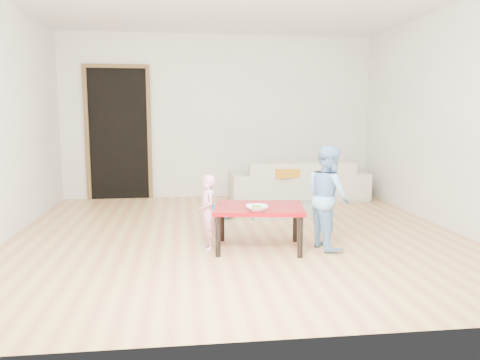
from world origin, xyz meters
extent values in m
cube|color=tan|center=(0.00, 0.00, 0.00)|extent=(5.00, 5.00, 0.01)
cube|color=white|center=(0.00, 2.50, 1.30)|extent=(5.00, 0.02, 2.60)
cube|color=white|center=(2.50, 0.00, 1.30)|extent=(0.02, 5.00, 2.60)
imported|color=beige|center=(1.20, 2.05, 0.31)|extent=(2.14, 0.85, 0.62)
cube|color=orange|center=(0.95, 1.80, 0.47)|extent=(0.59, 0.56, 0.13)
imported|color=white|center=(0.09, -0.81, 0.47)|extent=(0.21, 0.21, 0.05)
imported|color=#D7628B|center=(-0.37, -0.54, 0.38)|extent=(0.24, 0.31, 0.75)
imported|color=#5A88D2|center=(0.85, -0.63, 0.52)|extent=(0.49, 0.57, 1.05)
imported|color=#2F73B5|center=(-0.12, 0.88, 0.07)|extent=(0.44, 0.44, 0.14)
camera|label=1|loc=(-0.61, -5.11, 1.36)|focal=35.00mm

